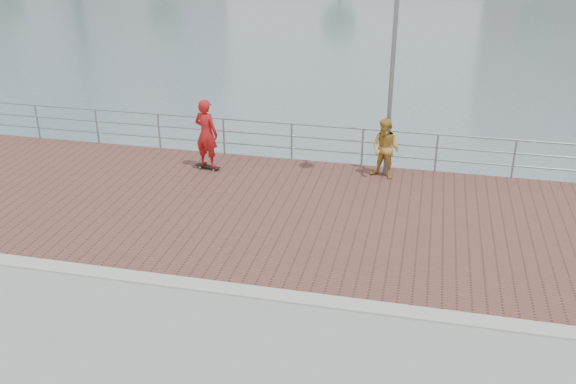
% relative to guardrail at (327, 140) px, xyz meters
% --- Properties ---
extents(water, '(400.00, 400.00, 0.00)m').
position_rel_guardrail_xyz_m(water, '(-0.00, -7.00, -2.69)').
color(water, slate).
rests_on(water, ground).
extents(brick_lane, '(40.00, 6.80, 0.02)m').
position_rel_guardrail_xyz_m(brick_lane, '(-0.00, -3.40, -0.68)').
color(brick_lane, brown).
rests_on(brick_lane, seawall).
extents(curb, '(40.00, 0.40, 0.06)m').
position_rel_guardrail_xyz_m(curb, '(-0.00, -7.00, -0.66)').
color(curb, '#B7B5AD').
rests_on(curb, seawall).
extents(guardrail, '(39.06, 0.06, 1.13)m').
position_rel_guardrail_xyz_m(guardrail, '(0.00, 0.00, 0.00)').
color(guardrail, '#8C9EA8').
rests_on(guardrail, brick_lane).
extents(street_lamp, '(0.43, 1.26, 5.94)m').
position_rel_guardrail_xyz_m(street_lamp, '(1.74, -0.93, 3.53)').
color(street_lamp, gray).
rests_on(street_lamp, brick_lane).
extents(skateboard, '(0.74, 0.37, 0.08)m').
position_rel_guardrail_xyz_m(skateboard, '(-3.16, -1.24, -0.61)').
color(skateboard, black).
rests_on(skateboard, brick_lane).
extents(skateboarder, '(0.80, 0.64, 1.94)m').
position_rel_guardrail_xyz_m(skateboarder, '(-3.16, -1.24, 0.38)').
color(skateboarder, red).
rests_on(skateboarder, skateboard).
extents(bystander, '(0.98, 0.87, 1.66)m').
position_rel_guardrail_xyz_m(bystander, '(1.72, -0.77, 0.16)').
color(bystander, gold).
rests_on(bystander, brick_lane).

